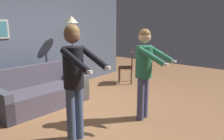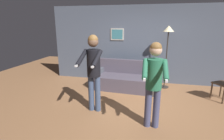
{
  "view_description": "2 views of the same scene",
  "coord_description": "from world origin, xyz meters",
  "px_view_note": "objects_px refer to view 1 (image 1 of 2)",
  "views": [
    {
      "loc": [
        -2.99,
        -2.55,
        1.81
      ],
      "look_at": [
        -0.31,
        -0.39,
        1.04
      ],
      "focal_mm": 35.0,
      "sensor_mm": 36.0,
      "label": 1
    },
    {
      "loc": [
        0.3,
        -3.78,
        1.99
      ],
      "look_at": [
        -0.46,
        -0.4,
        1.07
      ],
      "focal_mm": 28.0,
      "sensor_mm": 36.0,
      "label": 2
    }
  ],
  "objects_px": {
    "person_standing_left": "(74,72)",
    "person_standing_right": "(145,66)",
    "dining_chair_distant": "(128,65)",
    "couch": "(42,94)",
    "torchiere_lamp": "(72,29)"
  },
  "relations": [
    {
      "from": "person_standing_left",
      "to": "person_standing_right",
      "type": "xyz_separation_m",
      "value": [
        1.32,
        -0.4,
        -0.07
      ]
    },
    {
      "from": "torchiere_lamp",
      "to": "person_standing_left",
      "type": "relative_size",
      "value": 1.1
    },
    {
      "from": "person_standing_right",
      "to": "dining_chair_distant",
      "type": "height_order",
      "value": "person_standing_right"
    },
    {
      "from": "torchiere_lamp",
      "to": "person_standing_right",
      "type": "bearing_deg",
      "value": -99.3
    },
    {
      "from": "couch",
      "to": "person_standing_left",
      "type": "height_order",
      "value": "person_standing_left"
    },
    {
      "from": "couch",
      "to": "person_standing_left",
      "type": "relative_size",
      "value": 1.1
    },
    {
      "from": "person_standing_right",
      "to": "torchiere_lamp",
      "type": "bearing_deg",
      "value": 80.7
    },
    {
      "from": "torchiere_lamp",
      "to": "person_standing_left",
      "type": "bearing_deg",
      "value": -130.61
    },
    {
      "from": "person_standing_left",
      "to": "dining_chair_distant",
      "type": "height_order",
      "value": "person_standing_left"
    },
    {
      "from": "couch",
      "to": "torchiere_lamp",
      "type": "bearing_deg",
      "value": 16.38
    },
    {
      "from": "couch",
      "to": "dining_chair_distant",
      "type": "xyz_separation_m",
      "value": [
        2.72,
        -0.39,
        0.25
      ]
    },
    {
      "from": "torchiere_lamp",
      "to": "dining_chair_distant",
      "type": "height_order",
      "value": "torchiere_lamp"
    },
    {
      "from": "couch",
      "to": "person_standing_left",
      "type": "bearing_deg",
      "value": -106.42
    },
    {
      "from": "person_standing_right",
      "to": "dining_chair_distant",
      "type": "xyz_separation_m",
      "value": [
        1.88,
        1.64,
        -0.49
      ]
    },
    {
      "from": "couch",
      "to": "torchiere_lamp",
      "type": "relative_size",
      "value": 1.0
    }
  ]
}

